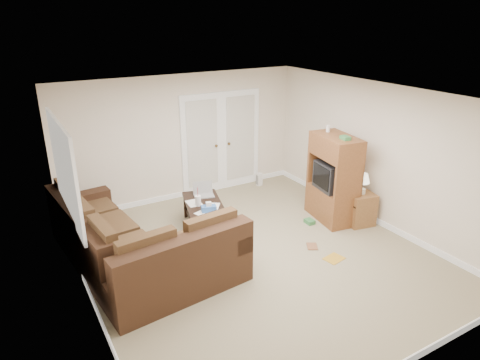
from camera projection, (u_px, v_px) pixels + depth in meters
floor at (255, 255)px, 6.74m from camera, size 5.50×5.50×0.00m
ceiling at (258, 97)px, 5.83m from camera, size 5.00×5.50×0.02m
wall_left at (80, 220)px, 5.12m from camera, size 0.02×5.50×2.50m
wall_right at (378, 155)px, 7.46m from camera, size 0.02×5.50×2.50m
wall_back at (183, 138)px, 8.50m from camera, size 5.00×0.02×2.50m
wall_front at (410, 273)px, 4.07m from camera, size 5.00×0.02×2.50m
baseboards at (255, 252)px, 6.72m from camera, size 5.00×5.50×0.10m
french_doors at (222, 143)px, 8.95m from camera, size 1.80×0.05×2.13m
window_left at (65, 171)px, 5.83m from camera, size 0.05×1.92×1.42m
sectional_sofa at (133, 249)px, 6.20m from camera, size 2.33×3.12×0.94m
coffee_table at (204, 215)px, 7.48m from camera, size 0.91×1.33×0.83m
tv_armoire at (333, 178)px, 7.68m from camera, size 0.69×1.06×1.70m
side_cabinet at (360, 206)px, 7.65m from camera, size 0.53×0.53×0.96m
space_heater at (259, 179)px, 9.43m from camera, size 0.12×0.10×0.28m
floor_magazine at (334, 259)px, 6.64m from camera, size 0.34×0.29×0.01m
floor_greenbox at (309, 221)px, 7.75m from camera, size 0.14×0.19×0.07m
floor_book at (307, 246)px, 6.98m from camera, size 0.26×0.28×0.02m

